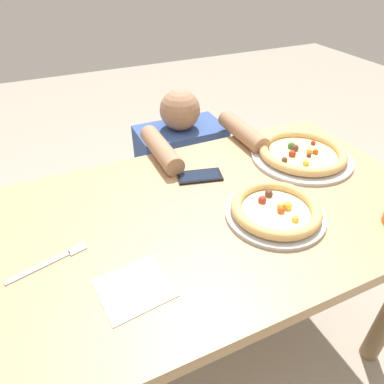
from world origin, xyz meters
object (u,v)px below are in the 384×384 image
(pizza_near, at_px, (276,210))
(diner_seated, at_px, (182,190))
(fork, at_px, (51,261))
(cell_phone, at_px, (200,176))
(pizza_far, at_px, (302,154))

(pizza_near, bearing_deg, diner_seated, 90.97)
(fork, bearing_deg, diner_seated, 44.20)
(fork, bearing_deg, pizza_near, -7.81)
(fork, height_order, cell_phone, cell_phone)
(pizza_far, xyz_separation_m, diner_seated, (-0.29, 0.44, -0.36))
(pizza_far, distance_m, cell_phone, 0.40)
(pizza_near, bearing_deg, pizza_far, 39.31)
(pizza_far, bearing_deg, pizza_near, -140.69)
(pizza_far, distance_m, fork, 0.91)
(pizza_near, distance_m, fork, 0.62)
(cell_phone, bearing_deg, fork, -159.34)
(pizza_near, distance_m, pizza_far, 0.36)
(pizza_near, height_order, cell_phone, pizza_near)
(pizza_far, height_order, fork, pizza_far)
(fork, xyz_separation_m, diner_seated, (0.60, 0.59, -0.35))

